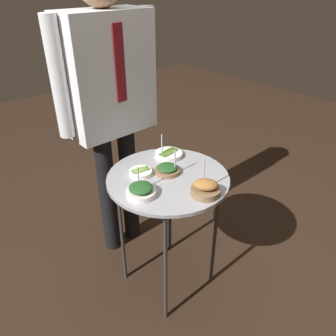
% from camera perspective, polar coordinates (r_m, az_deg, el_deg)
% --- Properties ---
extents(ground_plane, '(8.00, 8.00, 0.00)m').
position_cam_1_polar(ground_plane, '(2.14, 0.00, -18.66)').
color(ground_plane, black).
extents(serving_cart, '(0.62, 0.62, 0.75)m').
position_cam_1_polar(serving_cart, '(1.68, 0.00, -3.30)').
color(serving_cart, '#939399').
rests_on(serving_cart, ground_plane).
extents(bowl_asparagus_near_rim, '(0.12, 0.12, 0.03)m').
position_cam_1_polar(bowl_asparagus_near_rim, '(1.67, -4.80, -0.74)').
color(bowl_asparagus_near_rim, white).
rests_on(bowl_asparagus_near_rim, serving_cart).
extents(bowl_spinach_front_center, '(0.13, 0.13, 0.13)m').
position_cam_1_polar(bowl_spinach_front_center, '(1.67, -0.12, -0.24)').
color(bowl_spinach_front_center, brown).
rests_on(bowl_spinach_front_center, serving_cart).
extents(bowl_roast_back_left, '(0.14, 0.14, 0.17)m').
position_cam_1_polar(bowl_roast_back_left, '(1.51, 6.54, -3.57)').
color(bowl_roast_back_left, brown).
rests_on(bowl_roast_back_left, serving_cart).
extents(bowl_spinach_far_rim, '(0.14, 0.14, 0.13)m').
position_cam_1_polar(bowl_spinach_far_rim, '(1.51, -4.72, -3.94)').
color(bowl_spinach_far_rim, silver).
rests_on(bowl_spinach_far_rim, serving_cart).
extents(bowl_asparagus_mid_right, '(0.15, 0.15, 0.14)m').
position_cam_1_polar(bowl_asparagus_mid_right, '(1.83, 0.09, 2.43)').
color(bowl_asparagus_mid_right, white).
rests_on(bowl_asparagus_mid_right, serving_cart).
extents(waiter_figure, '(0.63, 0.24, 1.71)m').
position_cam_1_polar(waiter_figure, '(1.86, -10.18, 13.27)').
color(waiter_figure, black).
rests_on(waiter_figure, ground_plane).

